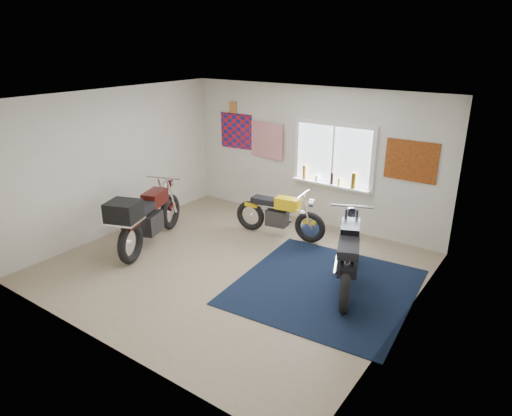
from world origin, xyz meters
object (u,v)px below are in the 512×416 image
Objects in this scene: black_chrome_bike at (348,256)px; navy_rug at (325,287)px; maroon_tourer at (146,217)px; yellow_triumph at (279,215)px.

navy_rug is at bearing 116.38° from black_chrome_bike.
navy_rug is 1.20× the size of maroon_tourer.
yellow_triumph is at bearing -61.78° from maroon_tourer.
yellow_triumph is 2.42m from maroon_tourer.
navy_rug is at bearing -44.32° from yellow_triumph.
maroon_tourer is at bearing 81.54° from black_chrome_bike.
yellow_triumph is 0.85× the size of maroon_tourer.
maroon_tourer is (-3.44, -0.84, 0.10)m from black_chrome_bike.
yellow_triumph reaches higher than navy_rug.
yellow_triumph is (-1.60, 1.22, 0.40)m from navy_rug.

